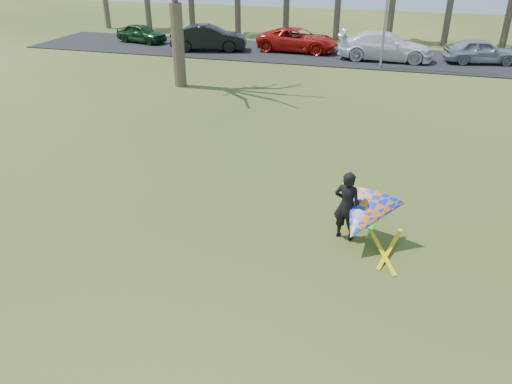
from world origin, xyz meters
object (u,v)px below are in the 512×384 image
(car_3, at_px, (385,46))
(car_1, at_px, (209,38))
(car_4, at_px, (481,51))
(kite_flyer, at_px, (361,214))
(car_0, at_px, (141,33))
(car_2, at_px, (298,40))

(car_3, bearing_deg, car_1, 90.82)
(car_4, distance_m, kite_flyer, 23.63)
(car_0, distance_m, car_4, 23.62)
(car_1, xyz_separation_m, car_4, (17.68, 1.03, -0.10))
(car_2, relative_size, car_4, 1.26)
(car_1, relative_size, kite_flyer, 2.15)
(kite_flyer, bearing_deg, car_4, 77.57)
(car_1, bearing_deg, car_2, -90.58)
(car_1, xyz_separation_m, car_3, (11.93, 0.28, 0.01))
(car_0, height_order, car_4, car_4)
(car_3, bearing_deg, car_2, 78.38)
(car_1, relative_size, car_3, 0.87)
(car_2, height_order, car_4, car_2)
(car_0, bearing_deg, car_2, -77.15)
(car_0, xyz_separation_m, car_3, (17.86, -1.10, 0.19))
(car_1, height_order, car_4, car_1)
(car_1, xyz_separation_m, kite_flyer, (12.60, -22.05, -0.05))
(car_3, bearing_deg, car_4, -83.19)
(car_2, height_order, car_3, car_3)
(car_0, distance_m, kite_flyer, 29.87)
(car_2, xyz_separation_m, car_4, (11.71, -0.43, -0.02))
(car_1, relative_size, car_4, 1.18)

